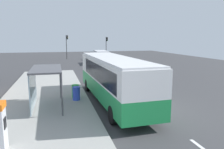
{
  "coord_description": "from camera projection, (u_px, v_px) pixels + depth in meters",
  "views": [
    {
      "loc": [
        -5.48,
        -12.89,
        4.53
      ],
      "look_at": [
        -1.0,
        4.5,
        1.5
      ],
      "focal_mm": 34.93,
      "sensor_mm": 36.0,
      "label": 1
    }
  ],
  "objects": [
    {
      "name": "lane_stripe_seg_2",
      "position": [
        128.0,
        92.0,
        18.29
      ],
      "size": [
        0.16,
        2.2,
        0.01
      ],
      "primitive_type": "cube",
      "color": "silver",
      "rests_on": "ground"
    },
    {
      "name": "lane_stripe_seg_3",
      "position": [
        113.0,
        81.0,
        23.07
      ],
      "size": [
        0.16,
        2.2,
        0.01
      ],
      "primitive_type": "cube",
      "color": "silver",
      "rests_on": "ground"
    },
    {
      "name": "recycling_bin_blue",
      "position": [
        76.0,
        93.0,
        15.39
      ],
      "size": [
        0.52,
        0.52,
        0.95
      ],
      "primitive_type": "cylinder",
      "color": "blue",
      "rests_on": "sidewalk_platform"
    },
    {
      "name": "lane_stripe_seg_7",
      "position": [
        87.0,
        62.0,
        42.17
      ],
      "size": [
        0.16,
        2.2,
        0.01
      ],
      "primitive_type": "cube",
      "color": "silver",
      "rests_on": "ground"
    },
    {
      "name": "lane_stripe_seg_1",
      "position": [
        154.0,
        112.0,
        13.52
      ],
      "size": [
        0.16,
        2.2,
        0.01
      ],
      "primitive_type": "cube",
      "color": "silver",
      "rests_on": "ground"
    },
    {
      "name": "bus_shelter",
      "position": [
        41.0,
        77.0,
        13.53
      ],
      "size": [
        1.8,
        4.0,
        2.5
      ],
      "color": "#4C4C51",
      "rests_on": "sidewalk_platform"
    },
    {
      "name": "lane_stripe_seg_5",
      "position": [
        96.0,
        68.0,
        32.62
      ],
      "size": [
        0.16,
        2.2,
        0.01
      ],
      "primitive_type": "cube",
      "color": "silver",
      "rests_on": "ground"
    },
    {
      "name": "sidewalk_platform",
      "position": [
        44.0,
        104.0,
        14.73
      ],
      "size": [
        6.2,
        30.0,
        0.18
      ],
      "primitive_type": "cube",
      "color": "#999993",
      "rests_on": "ground"
    },
    {
      "name": "bus",
      "position": [
        113.0,
        77.0,
        15.14
      ],
      "size": [
        2.88,
        11.09,
        3.21
      ],
      "color": "#1E8C47",
      "rests_on": "ground"
    },
    {
      "name": "traffic_light_far_side",
      "position": [
        67.0,
        43.0,
        46.87
      ],
      "size": [
        0.49,
        0.28,
        5.14
      ],
      "color": "#2D2D2D",
      "rests_on": "ground"
    },
    {
      "name": "ground_plane",
      "position": [
        101.0,
        74.0,
        27.78
      ],
      "size": [
        56.0,
        92.0,
        0.04
      ],
      "primitive_type": "cube",
      "color": "#38383A"
    },
    {
      "name": "white_van",
      "position": [
        101.0,
        56.0,
        38.25
      ],
      "size": [
        2.17,
        5.26,
        2.3
      ],
      "color": "silver",
      "rests_on": "ground"
    },
    {
      "name": "lane_stripe_seg_4",
      "position": [
        103.0,
        74.0,
        27.84
      ],
      "size": [
        0.16,
        2.2,
        0.01
      ],
      "primitive_type": "cube",
      "color": "silver",
      "rests_on": "ground"
    },
    {
      "name": "lane_stripe_seg_6",
      "position": [
        91.0,
        65.0,
        37.39
      ],
      "size": [
        0.16,
        2.2,
        0.01
      ],
      "primitive_type": "cube",
      "color": "silver",
      "rests_on": "ground"
    },
    {
      "name": "traffic_light_near_side",
      "position": [
        107.0,
        44.0,
        48.26
      ],
      "size": [
        0.49,
        0.28,
        4.75
      ],
      "color": "#2D2D2D",
      "rests_on": "ground"
    },
    {
      "name": "recycling_bin_green",
      "position": [
        75.0,
        91.0,
        16.05
      ],
      "size": [
        0.52,
        0.52,
        0.95
      ],
      "primitive_type": "cylinder",
      "color": "green",
      "rests_on": "sidewalk_platform"
    },
    {
      "name": "sedan_near",
      "position": [
        95.0,
        56.0,
        45.17
      ],
      "size": [
        1.95,
        4.45,
        1.52
      ],
      "color": "#B7B7BC",
      "rests_on": "ground"
    }
  ]
}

